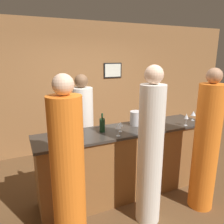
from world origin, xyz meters
name	(u,v)px	position (x,y,z in m)	size (l,w,h in m)	color
ground_plane	(124,192)	(0.00, 0.00, 0.00)	(14.00, 14.00, 0.00)	brown
back_wall	(83,87)	(0.00, 2.03, 1.40)	(8.00, 0.08, 2.80)	olive
bar_counter	(125,162)	(0.00, 0.00, 0.53)	(2.61, 0.62, 1.05)	brown
bartender	(83,132)	(-0.42, 0.73, 0.83)	(0.36, 0.36, 1.80)	silver
guest_0	(206,146)	(0.84, -0.71, 0.91)	(0.33, 0.33, 1.94)	orange
guest_1	(68,177)	(-1.01, -0.70, 0.91)	(0.34, 0.34, 1.93)	orange
guest_2	(150,152)	(0.01, -0.62, 0.94)	(0.31, 0.31, 1.99)	silver
wine_bottle_0	(55,127)	(-0.97, 0.18, 1.16)	(0.08, 0.08, 0.28)	black
wine_bottle_1	(102,125)	(-0.35, 0.03, 1.15)	(0.08, 0.08, 0.27)	#19381E
wine_bottle_2	(74,130)	(-0.76, -0.01, 1.15)	(0.07, 0.07, 0.27)	#19381E
ice_bucket	(136,118)	(0.24, 0.11, 1.16)	(0.19, 0.19, 0.21)	silver
wine_glass_0	(193,114)	(1.21, -0.08, 1.17)	(0.08, 0.08, 0.16)	silver
wine_glass_1	(158,121)	(0.40, -0.22, 1.18)	(0.07, 0.07, 0.17)	silver
wine_glass_2	(120,124)	(-0.11, -0.06, 1.15)	(0.07, 0.07, 0.14)	silver
wine_glass_3	(186,117)	(0.92, -0.23, 1.19)	(0.07, 0.07, 0.19)	silver
wine_glass_4	(118,127)	(-0.22, -0.21, 1.18)	(0.07, 0.07, 0.16)	silver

